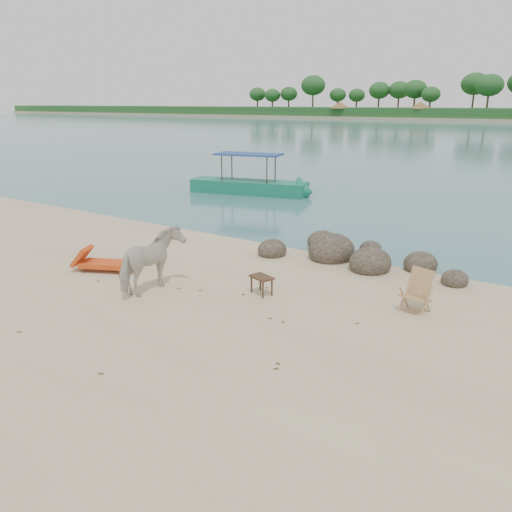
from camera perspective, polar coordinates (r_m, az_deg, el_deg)
The scene contains 7 objects.
boulders at distance 15.30m, azimuth 10.51°, elevation 0.10°, with size 6.19×2.77×1.04m.
cow at distance 12.71m, azimuth -11.84°, elevation -0.73°, with size 0.85×1.87×1.58m, color silver.
side_table at distance 12.41m, azimuth 0.64°, elevation -3.50°, with size 0.58×0.37×0.47m, color #341D15, non-canonical shape.
lounge_chair at distance 14.71m, azimuth -16.54°, elevation -0.65°, with size 1.94×0.68×0.58m, color #D74819, non-canonical shape.
deck_chair at distance 11.90m, azimuth 17.79°, elevation -4.06°, with size 0.61×0.67×0.95m, color tan, non-canonical shape.
boat_near at distance 26.57m, azimuth -0.85°, elevation 10.88°, with size 6.99×1.57×3.39m, color #147353, non-canonical shape.
dead_leaves at distance 11.31m, azimuth -4.90°, elevation -6.95°, with size 6.98×5.35×0.00m.
Camera 1 is at (7.07, -7.76, 4.62)m, focal length 35.00 mm.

